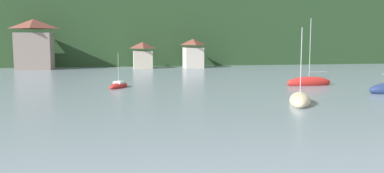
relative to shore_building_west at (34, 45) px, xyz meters
name	(u,v)px	position (x,y,z in m)	size (l,w,h in m)	color
wooded_hillside	(164,29)	(31.09, 45.73, 4.41)	(352.00, 71.68, 41.61)	#264223
shore_building_west	(34,45)	(0.00, 0.00, 0.00)	(7.16, 5.73, 10.08)	gray
shore_building_westcentral	(143,55)	(21.64, -0.33, -2.20)	(4.04, 5.04, 5.51)	#BCB29E
shore_building_central	(193,54)	(32.46, -0.16, -1.89)	(4.01, 5.40, 6.18)	beige
sailboat_far_4	(119,86)	(16.68, -34.77, -4.65)	(3.05, 4.31, 4.60)	red
sailboat_far_6	(309,83)	(41.26, -36.60, -4.52)	(6.23, 1.90, 9.15)	red
sailboat_far_9	(300,100)	(33.38, -50.65, -4.57)	(4.26, 6.42, 7.45)	#CCBC8E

